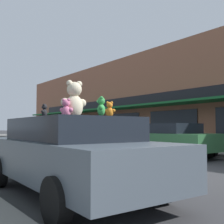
% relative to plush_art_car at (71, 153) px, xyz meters
% --- Properties ---
extents(ground_plane, '(260.00, 260.00, 0.00)m').
position_rel_plush_art_car_xyz_m(ground_plane, '(3.34, 0.18, -0.78)').
color(ground_plane, '#333335').
extents(storefront_row, '(15.45, 41.03, 6.95)m').
position_rel_plush_art_car_xyz_m(storefront_row, '(18.39, 10.01, 2.69)').
color(storefront_row, '#9E6047').
rests_on(storefront_row, ground_plane).
extents(plush_art_car, '(2.20, 4.79, 1.45)m').
position_rel_plush_art_car_xyz_m(plush_art_car, '(0.00, 0.00, 0.00)').
color(plush_art_car, '#4C5660').
rests_on(plush_art_car, ground_plane).
extents(teddy_bear_giant, '(0.56, 0.35, 0.76)m').
position_rel_plush_art_car_xyz_m(teddy_bear_giant, '(0.13, 0.11, 1.03)').
color(teddy_bear_giant, beige).
rests_on(teddy_bear_giant, plush_art_car).
extents(teddy_bear_orange, '(0.19, 0.20, 0.28)m').
position_rel_plush_art_car_xyz_m(teddy_bear_orange, '(0.34, -0.79, 0.80)').
color(teddy_bear_orange, orange).
rests_on(teddy_bear_orange, plush_art_car).
extents(teddy_bear_black, '(0.16, 0.16, 0.24)m').
position_rel_plush_art_car_xyz_m(teddy_bear_black, '(-0.59, -0.11, 0.78)').
color(teddy_bear_black, black).
rests_on(teddy_bear_black, plush_art_car).
extents(teddy_bear_pink, '(0.24, 0.27, 0.37)m').
position_rel_plush_art_car_xyz_m(teddy_bear_pink, '(-0.10, 0.00, 0.85)').
color(teddy_bear_pink, pink).
rests_on(teddy_bear_pink, plush_art_car).
extents(teddy_bear_red, '(0.25, 0.15, 0.34)m').
position_rel_plush_art_car_xyz_m(teddy_bear_red, '(0.51, 1.01, 0.83)').
color(teddy_bear_red, red).
rests_on(teddy_bear_red, plush_art_car).
extents(teddy_bear_green, '(0.19, 0.23, 0.31)m').
position_rel_plush_art_car_xyz_m(teddy_bear_green, '(-0.08, -1.14, 0.82)').
color(teddy_bear_green, green).
rests_on(teddy_bear_green, plush_art_car).
extents(parked_car_far_center, '(2.16, 4.39, 1.44)m').
position_rel_plush_art_car_xyz_m(parked_car_far_center, '(6.74, 3.47, -0.01)').
color(parked_car_far_center, '#336B3D').
rests_on(parked_car_far_center, ground_plane).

